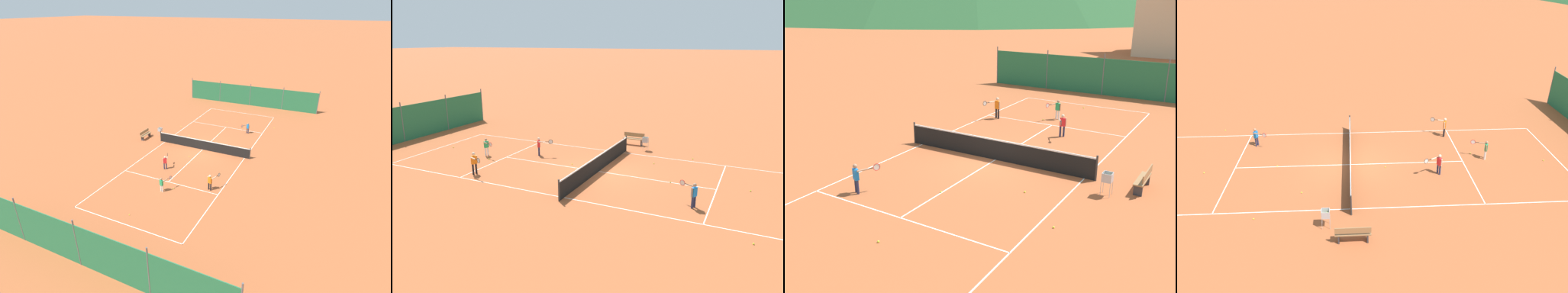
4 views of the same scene
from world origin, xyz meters
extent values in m
plane|color=#A8542D|center=(0.00, 0.00, 0.00)|extent=(600.00, 600.00, 0.00)
cube|color=white|center=(0.00, 11.90, 0.00)|extent=(8.25, 0.05, 0.01)
cube|color=white|center=(-4.10, 0.00, 0.00)|extent=(0.05, 23.85, 0.01)
cube|color=white|center=(4.10, 0.00, 0.00)|extent=(0.05, 23.85, 0.01)
cube|color=white|center=(0.00, 6.40, 0.00)|extent=(8.20, 0.05, 0.01)
cube|color=white|center=(0.00, -6.40, 0.00)|extent=(8.20, 0.05, 0.01)
cube|color=white|center=(0.00, 0.00, 0.00)|extent=(0.05, 12.80, 0.01)
cylinder|color=#2D2D2D|center=(-4.55, 0.00, 0.53)|extent=(0.08, 0.08, 1.06)
cylinder|color=#2D2D2D|center=(4.55, 0.00, 0.53)|extent=(0.08, 0.08, 1.06)
cube|color=black|center=(0.00, 0.00, 0.46)|extent=(9.10, 0.02, 0.91)
cube|color=white|center=(0.00, 0.00, 0.93)|extent=(9.10, 0.04, 0.06)
cube|color=#236B42|center=(0.00, 15.50, 1.30)|extent=(17.20, 0.04, 2.60)
cylinder|color=#59595E|center=(-8.60, 15.50, 1.45)|extent=(0.08, 0.08, 2.90)
cylinder|color=#59595E|center=(-4.30, 15.50, 1.45)|extent=(0.08, 0.08, 2.90)
cylinder|color=#59595E|center=(0.00, 15.50, 1.45)|extent=(0.08, 0.08, 2.90)
cylinder|color=#59595E|center=(4.30, 15.50, 1.45)|extent=(0.08, 0.08, 2.90)
cylinder|color=white|center=(-0.14, 7.72, 0.27)|extent=(0.10, 0.10, 0.54)
cylinder|color=white|center=(-0.31, 7.78, 0.27)|extent=(0.10, 0.10, 0.54)
cube|color=#239E5B|center=(-0.23, 7.75, 0.74)|extent=(0.29, 0.22, 0.42)
sphere|color=#A37556|center=(-0.23, 7.75, 1.06)|extent=(0.16, 0.16, 0.16)
cylinder|color=#A37556|center=(-0.07, 7.70, 0.74)|extent=(0.06, 0.06, 0.42)
cylinder|color=#A37556|center=(-0.44, 7.60, 0.91)|extent=(0.18, 0.41, 0.06)
cylinder|color=black|center=(-0.53, 7.31, 0.91)|extent=(0.08, 0.19, 0.03)
torus|color=red|center=(-0.60, 7.09, 0.91)|extent=(0.10, 0.28, 0.28)
cylinder|color=silver|center=(-0.60, 7.09, 0.91)|extent=(0.08, 0.24, 0.25)
cylinder|color=#23284C|center=(1.33, 4.78, 0.28)|extent=(0.10, 0.10, 0.55)
cylinder|color=#23284C|center=(1.17, 4.69, 0.28)|extent=(0.10, 0.10, 0.55)
cube|color=red|center=(1.25, 4.73, 0.77)|extent=(0.31, 0.26, 0.43)
sphere|color=beige|center=(1.25, 4.73, 1.10)|extent=(0.17, 0.17, 0.17)
cylinder|color=beige|center=(1.40, 4.81, 0.77)|extent=(0.06, 0.06, 0.43)
cylinder|color=beige|center=(1.20, 4.46, 0.94)|extent=(0.26, 0.41, 0.06)
cylinder|color=black|center=(1.35, 4.19, 0.94)|extent=(0.12, 0.19, 0.03)
torus|color=black|center=(1.46, 3.98, 0.94)|extent=(0.15, 0.26, 0.28)
cylinder|color=silver|center=(1.46, 3.98, 0.94)|extent=(0.12, 0.22, 0.25)
cylinder|color=#23284C|center=(-2.73, -5.69, 0.27)|extent=(0.10, 0.10, 0.55)
cylinder|color=#23284C|center=(-2.57, -5.76, 0.27)|extent=(0.10, 0.10, 0.55)
cube|color=blue|center=(-2.65, -5.73, 0.76)|extent=(0.30, 0.24, 0.42)
sphere|color=#A37556|center=(-2.65, -5.73, 1.08)|extent=(0.17, 0.17, 0.17)
cylinder|color=#A37556|center=(-2.81, -5.66, 0.76)|extent=(0.06, 0.06, 0.42)
cylinder|color=#A37556|center=(-2.42, -5.60, 0.93)|extent=(0.23, 0.41, 0.06)
cylinder|color=black|center=(-2.29, -5.32, 0.93)|extent=(0.10, 0.19, 0.03)
torus|color=red|center=(-2.19, -5.11, 0.93)|extent=(0.14, 0.27, 0.28)
cylinder|color=silver|center=(-2.19, -5.11, 0.93)|extent=(0.11, 0.23, 0.25)
cylinder|color=black|center=(-3.21, 6.02, 0.30)|extent=(0.10, 0.10, 0.59)
cylinder|color=black|center=(-3.39, 6.08, 0.30)|extent=(0.10, 0.10, 0.59)
cube|color=orange|center=(-3.30, 6.05, 0.82)|extent=(0.32, 0.24, 0.46)
sphere|color=beige|center=(-3.30, 6.05, 1.17)|extent=(0.18, 0.18, 0.18)
cylinder|color=beige|center=(-3.13, 5.99, 0.82)|extent=(0.07, 0.07, 0.46)
cylinder|color=beige|center=(-3.54, 5.89, 1.00)|extent=(0.21, 0.46, 0.07)
cylinder|color=black|center=(-3.65, 5.58, 1.00)|extent=(0.09, 0.21, 0.03)
torus|color=black|center=(-3.73, 5.34, 1.00)|extent=(0.11, 0.27, 0.28)
cylinder|color=silver|center=(-3.73, 5.34, 1.00)|extent=(0.08, 0.24, 0.25)
sphere|color=#CCE033|center=(0.44, 1.92, 0.03)|extent=(0.07, 0.07, 0.07)
sphere|color=#CCE033|center=(4.61, -4.40, 0.03)|extent=(0.07, 0.07, 0.07)
sphere|color=#CCE033|center=(0.47, -7.94, 0.03)|extent=(0.07, 0.07, 0.07)
sphere|color=#CCE033|center=(2.65, -2.46, 0.03)|extent=(0.07, 0.07, 0.07)
sphere|color=#CCE033|center=(-0.02, -4.09, 0.03)|extent=(0.07, 0.07, 0.07)
sphere|color=#CCE033|center=(0.23, 11.04, 0.03)|extent=(0.07, 0.07, 0.07)
sphere|color=#CCE033|center=(-0.85, 7.10, 0.03)|extent=(0.07, 0.07, 0.07)
cylinder|color=#B7B7BC|center=(5.13, -1.27, 0.28)|extent=(0.02, 0.02, 0.55)
cylinder|color=#B7B7BC|center=(5.47, -1.27, 0.28)|extent=(0.02, 0.02, 0.55)
cylinder|color=#B7B7BC|center=(5.13, -0.93, 0.28)|extent=(0.02, 0.02, 0.55)
cylinder|color=#B7B7BC|center=(5.47, -0.93, 0.28)|extent=(0.02, 0.02, 0.55)
cube|color=#B7B7BC|center=(5.30, -1.10, 0.56)|extent=(0.34, 0.34, 0.02)
cube|color=#B7B7BC|center=(5.30, -1.27, 0.72)|extent=(0.34, 0.02, 0.34)
cube|color=#B7B7BC|center=(5.30, -0.93, 0.72)|extent=(0.34, 0.02, 0.34)
cube|color=#B7B7BC|center=(5.13, -1.10, 0.72)|extent=(0.02, 0.34, 0.34)
cube|color=#B7B7BC|center=(5.47, -1.10, 0.72)|extent=(0.02, 0.34, 0.34)
sphere|color=#CCE033|center=(5.42, -0.99, 0.60)|extent=(0.07, 0.07, 0.07)
sphere|color=#CCE033|center=(5.20, -1.19, 0.60)|extent=(0.07, 0.07, 0.07)
sphere|color=#CCE033|center=(5.18, -1.07, 0.60)|extent=(0.07, 0.07, 0.07)
sphere|color=#CCE033|center=(5.37, -1.12, 0.60)|extent=(0.07, 0.07, 0.07)
sphere|color=#CCE033|center=(5.28, -1.16, 0.60)|extent=(0.07, 0.07, 0.07)
sphere|color=#CCE033|center=(5.17, -1.07, 0.60)|extent=(0.07, 0.07, 0.07)
sphere|color=#CCE033|center=(5.30, -1.06, 0.66)|extent=(0.07, 0.07, 0.07)
sphere|color=#CCE033|center=(5.24, -1.12, 0.66)|extent=(0.07, 0.07, 0.07)
sphere|color=#CCE033|center=(5.41, -1.07, 0.66)|extent=(0.07, 0.07, 0.07)
sphere|color=#CCE033|center=(5.43, -1.21, 0.66)|extent=(0.07, 0.07, 0.07)
sphere|color=#CCE033|center=(5.25, -1.11, 0.66)|extent=(0.07, 0.07, 0.07)
sphere|color=#CCE033|center=(5.33, -1.15, 0.66)|extent=(0.07, 0.07, 0.07)
sphere|color=#CCE033|center=(5.42, -1.05, 0.71)|extent=(0.07, 0.07, 0.07)
sphere|color=#CCE033|center=(5.27, -0.99, 0.71)|extent=(0.07, 0.07, 0.07)
sphere|color=#CCE033|center=(5.25, -1.03, 0.71)|extent=(0.07, 0.07, 0.07)
cube|color=olive|center=(6.30, 0.06, 0.44)|extent=(0.36, 1.50, 0.05)
cube|color=olive|center=(6.46, 0.06, 0.70)|extent=(0.04, 1.50, 0.28)
cube|color=#333338|center=(6.30, -0.54, 0.22)|extent=(0.32, 0.06, 0.44)
cube|color=#333338|center=(6.30, 0.66, 0.22)|extent=(0.32, 0.06, 0.44)
camera|label=1|loc=(-10.50, 23.63, 12.35)|focal=28.00mm
camera|label=2|loc=(-18.67, -8.10, 7.17)|focal=35.00mm
camera|label=3|loc=(9.30, -16.59, 7.17)|focal=42.00mm
camera|label=4|loc=(18.52, 0.15, 10.91)|focal=35.00mm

